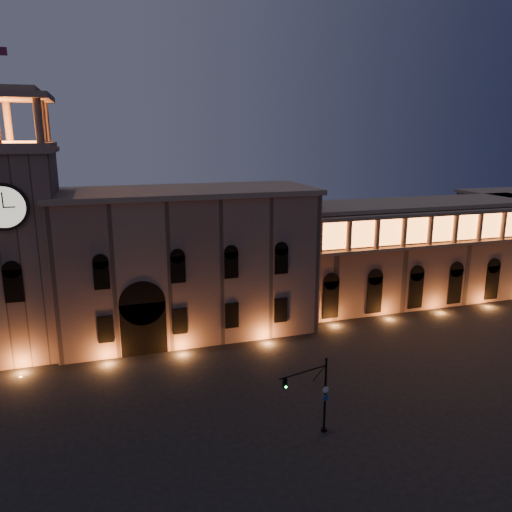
# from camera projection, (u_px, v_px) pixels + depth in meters

# --- Properties ---
(ground) EXTENTS (160.00, 160.00, 0.00)m
(ground) POSITION_uv_depth(u_px,v_px,m) (257.00, 419.00, 42.98)
(ground) COLOR black
(ground) RESTS_ON ground
(government_building) EXTENTS (30.80, 12.80, 17.60)m
(government_building) POSITION_uv_depth(u_px,v_px,m) (186.00, 262.00, 60.61)
(government_building) COLOR #7A5D50
(government_building) RESTS_ON ground
(clock_tower) EXTENTS (9.80, 9.80, 32.40)m
(clock_tower) POSITION_uv_depth(u_px,v_px,m) (16.00, 243.00, 53.47)
(clock_tower) COLOR #7A5D50
(clock_tower) RESTS_ON ground
(colonnade_wing) EXTENTS (40.60, 11.50, 14.50)m
(colonnade_wing) POSITION_uv_depth(u_px,v_px,m) (416.00, 250.00, 72.71)
(colonnade_wing) COLOR brown
(colonnade_wing) RESTS_ON ground
(traffic_light) EXTENTS (4.68, 1.42, 6.58)m
(traffic_light) POSITION_uv_depth(u_px,v_px,m) (317.00, 396.00, 39.96)
(traffic_light) COLOR black
(traffic_light) RESTS_ON ground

